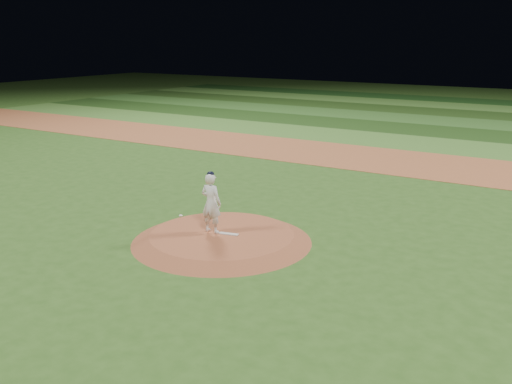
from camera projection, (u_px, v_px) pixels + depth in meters
ground at (222, 241)px, 17.47m from camera, size 120.00×120.00×0.00m
infield_dirt_band at (379, 159)px, 28.97m from camera, size 70.00×6.00×0.02m
outfield_stripe_0 at (411, 143)px, 33.49m from camera, size 70.00×5.00×0.02m
outfield_stripe_1 at (434, 131)px, 37.60m from camera, size 70.00×5.00×0.02m
outfield_stripe_2 at (452, 122)px, 41.71m from camera, size 70.00×5.00×0.02m
outfield_stripe_3 at (467, 114)px, 45.82m from camera, size 70.00×5.00×0.02m
outfield_stripe_4 at (479, 107)px, 49.92m from camera, size 70.00×5.00×0.02m
outfield_stripe_5 at (490, 102)px, 54.03m from camera, size 70.00×5.00×0.02m
pitchers_mound at (222, 237)px, 17.43m from camera, size 5.50×5.50×0.25m
pitching_rubber at (229, 234)px, 17.33m from camera, size 0.62×0.28×0.03m
rosin_bag at (181, 216)px, 19.02m from camera, size 0.13×0.13×0.07m
pitcher_on_mound at (211, 203)px, 17.29m from camera, size 0.69×0.46×1.92m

